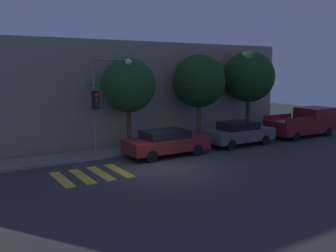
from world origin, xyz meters
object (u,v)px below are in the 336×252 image
object	(u,v)px
pickup_truck	(304,122)
tree_near_corner	(128,85)
sedan_near_corner	(166,142)
traffic_light_pole	(103,92)
tree_far_end	(249,77)
sedan_middle	(239,133)
tree_midblock	(199,81)

from	to	relation	value
pickup_truck	tree_near_corner	world-z (taller)	tree_near_corner
pickup_truck	sedan_near_corner	bearing A→B (deg)	180.00
traffic_light_pole	tree_far_end	world-z (taller)	tree_far_end
sedan_middle	tree_near_corner	distance (m)	7.28
sedan_near_corner	tree_near_corner	size ratio (longest dim) A/B	0.87
traffic_light_pole	tree_near_corner	size ratio (longest dim) A/B	1.00
sedan_middle	pickup_truck	bearing A→B (deg)	-0.00
sedan_near_corner	pickup_truck	distance (m)	11.15
traffic_light_pole	sedan_middle	size ratio (longest dim) A/B	1.19
traffic_light_pole	tree_midblock	distance (m)	6.79
traffic_light_pole	pickup_truck	bearing A→B (deg)	-5.14
tree_midblock	sedan_near_corner	bearing A→B (deg)	-150.01
traffic_light_pole	sedan_near_corner	xyz separation A→B (m)	(2.96, -1.27, -2.69)
sedan_middle	tree_midblock	world-z (taller)	tree_midblock
sedan_middle	tree_near_corner	size ratio (longest dim) A/B	0.84
sedan_middle	tree_midblock	distance (m)	4.01
sedan_middle	tree_near_corner	xyz separation A→B (m)	(-6.30, 2.17, 2.92)
tree_near_corner	tree_midblock	size ratio (longest dim) A/B	0.95
tree_near_corner	pickup_truck	bearing A→B (deg)	-10.04
sedan_middle	tree_near_corner	bearing A→B (deg)	161.01
tree_midblock	pickup_truck	bearing A→B (deg)	-16.36
traffic_light_pole	sedan_middle	distance (m)	8.68
traffic_light_pole	pickup_truck	world-z (taller)	traffic_light_pole
sedan_near_corner	sedan_middle	bearing A→B (deg)	0.00
tree_near_corner	tree_far_end	world-z (taller)	tree_far_end
tree_midblock	tree_far_end	size ratio (longest dim) A/B	0.95
tree_near_corner	tree_midblock	world-z (taller)	tree_midblock
tree_midblock	sedan_middle	bearing A→B (deg)	-56.44
pickup_truck	tree_far_end	xyz separation A→B (m)	(-3.20, 2.17, 3.10)
sedan_near_corner	tree_midblock	size ratio (longest dim) A/B	0.83
tree_near_corner	tree_midblock	bearing A→B (deg)	0.00
sedan_middle	pickup_truck	size ratio (longest dim) A/B	0.83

